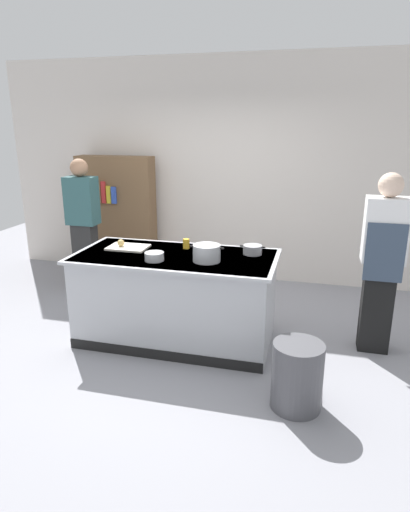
{
  "coord_description": "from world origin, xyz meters",
  "views": [
    {
      "loc": [
        1.31,
        -3.9,
        2.13
      ],
      "look_at": [
        0.25,
        0.2,
        0.85
      ],
      "focal_mm": 30.86,
      "sensor_mm": 36.0,
      "label": 1
    }
  ],
  "objects_px": {
    "trash_bin": "(297,376)",
    "person_guest": "(84,223)",
    "stock_pot": "(207,253)",
    "juice_cup": "(186,244)",
    "person_chef": "(382,260)",
    "onion": "(121,243)",
    "mixing_bowl": "(154,256)",
    "bookshelf": "(117,216)",
    "sauce_pan": "(253,250)"
  },
  "relations": [
    {
      "from": "trash_bin",
      "to": "person_chef",
      "type": "distance_m",
      "value": 1.46
    },
    {
      "from": "person_chef",
      "to": "juice_cup",
      "type": "bearing_deg",
      "value": 84.24
    },
    {
      "from": "stock_pot",
      "to": "sauce_pan",
      "type": "height_order",
      "value": "stock_pot"
    },
    {
      "from": "onion",
      "to": "bookshelf",
      "type": "xyz_separation_m",
      "value": [
        -0.85,
        1.7,
        -0.1
      ]
    },
    {
      "from": "stock_pot",
      "to": "trash_bin",
      "type": "height_order",
      "value": "stock_pot"
    },
    {
      "from": "stock_pot",
      "to": "onion",
      "type": "bearing_deg",
      "value": 167.49
    },
    {
      "from": "stock_pot",
      "to": "person_guest",
      "type": "relative_size",
      "value": 0.19
    },
    {
      "from": "sauce_pan",
      "to": "bookshelf",
      "type": "height_order",
      "value": "bookshelf"
    },
    {
      "from": "person_chef",
      "to": "person_guest",
      "type": "height_order",
      "value": "same"
    },
    {
      "from": "juice_cup",
      "to": "person_chef",
      "type": "xyz_separation_m",
      "value": [
        1.89,
        0.02,
        -0.04
      ]
    },
    {
      "from": "stock_pot",
      "to": "person_guest",
      "type": "bearing_deg",
      "value": 149.25
    },
    {
      "from": "onion",
      "to": "stock_pot",
      "type": "height_order",
      "value": "stock_pot"
    },
    {
      "from": "juice_cup",
      "to": "sauce_pan",
      "type": "bearing_deg",
      "value": -3.08
    },
    {
      "from": "onion",
      "to": "bookshelf",
      "type": "height_order",
      "value": "bookshelf"
    },
    {
      "from": "stock_pot",
      "to": "person_guest",
      "type": "height_order",
      "value": "person_guest"
    },
    {
      "from": "person_guest",
      "to": "person_chef",
      "type": "bearing_deg",
      "value": 80.92
    },
    {
      "from": "person_guest",
      "to": "juice_cup",
      "type": "bearing_deg",
      "value": 67.45
    },
    {
      "from": "trash_bin",
      "to": "person_guest",
      "type": "relative_size",
      "value": 0.31
    },
    {
      "from": "onion",
      "to": "trash_bin",
      "type": "height_order",
      "value": "onion"
    },
    {
      "from": "onion",
      "to": "person_chef",
      "type": "height_order",
      "value": "person_chef"
    },
    {
      "from": "trash_bin",
      "to": "person_chef",
      "type": "relative_size",
      "value": 0.31
    },
    {
      "from": "onion",
      "to": "mixing_bowl",
      "type": "distance_m",
      "value": 0.58
    },
    {
      "from": "stock_pot",
      "to": "sauce_pan",
      "type": "bearing_deg",
      "value": 41.43
    },
    {
      "from": "onion",
      "to": "stock_pot",
      "type": "relative_size",
      "value": 0.22
    },
    {
      "from": "sauce_pan",
      "to": "juice_cup",
      "type": "bearing_deg",
      "value": 176.92
    },
    {
      "from": "trash_bin",
      "to": "person_guest",
      "type": "height_order",
      "value": "person_guest"
    },
    {
      "from": "trash_bin",
      "to": "juice_cup",
      "type": "bearing_deg",
      "value": 137.69
    },
    {
      "from": "mixing_bowl",
      "to": "person_guest",
      "type": "height_order",
      "value": "person_guest"
    },
    {
      "from": "stock_pot",
      "to": "juice_cup",
      "type": "distance_m",
      "value": 0.49
    },
    {
      "from": "mixing_bowl",
      "to": "person_guest",
      "type": "relative_size",
      "value": 0.11
    },
    {
      "from": "juice_cup",
      "to": "person_chef",
      "type": "bearing_deg",
      "value": 0.51
    },
    {
      "from": "juice_cup",
      "to": "person_guest",
      "type": "height_order",
      "value": "person_guest"
    },
    {
      "from": "person_guest",
      "to": "mixing_bowl",
      "type": "bearing_deg",
      "value": 52.13
    },
    {
      "from": "stock_pot",
      "to": "person_guest",
      "type": "distance_m",
      "value": 2.23
    },
    {
      "from": "person_guest",
      "to": "sauce_pan",
      "type": "bearing_deg",
      "value": 73.7
    },
    {
      "from": "trash_bin",
      "to": "person_guest",
      "type": "distance_m",
      "value": 3.45
    },
    {
      "from": "onion",
      "to": "person_guest",
      "type": "distance_m",
      "value": 1.33
    },
    {
      "from": "sauce_pan",
      "to": "person_guest",
      "type": "height_order",
      "value": "person_guest"
    },
    {
      "from": "stock_pot",
      "to": "sauce_pan",
      "type": "relative_size",
      "value": 1.29
    },
    {
      "from": "bookshelf",
      "to": "person_guest",
      "type": "bearing_deg",
      "value": -97.06
    },
    {
      "from": "trash_bin",
      "to": "sauce_pan",
      "type": "bearing_deg",
      "value": 116.21
    },
    {
      "from": "stock_pot",
      "to": "bookshelf",
      "type": "distance_m",
      "value": 2.64
    },
    {
      "from": "juice_cup",
      "to": "bookshelf",
      "type": "bearing_deg",
      "value": 134.25
    },
    {
      "from": "person_chef",
      "to": "bookshelf",
      "type": "distance_m",
      "value": 3.72
    },
    {
      "from": "mixing_bowl",
      "to": "stock_pot",
      "type": "bearing_deg",
      "value": 12.3
    },
    {
      "from": "onion",
      "to": "person_guest",
      "type": "height_order",
      "value": "person_guest"
    },
    {
      "from": "stock_pot",
      "to": "bookshelf",
      "type": "height_order",
      "value": "bookshelf"
    },
    {
      "from": "person_chef",
      "to": "onion",
      "type": "bearing_deg",
      "value": 87.65
    },
    {
      "from": "person_guest",
      "to": "bookshelf",
      "type": "xyz_separation_m",
      "value": [
        0.1,
        0.78,
        -0.06
      ]
    },
    {
      "from": "stock_pot",
      "to": "juice_cup",
      "type": "relative_size",
      "value": 3.23
    }
  ]
}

